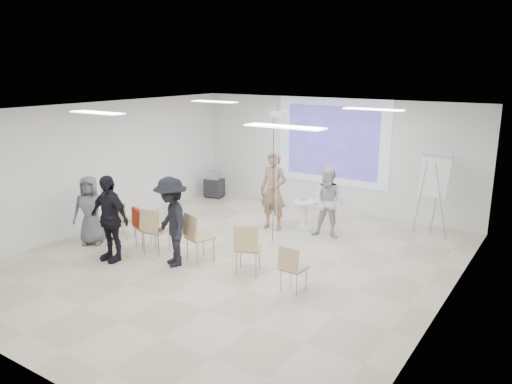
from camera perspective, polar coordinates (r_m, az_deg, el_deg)
The scene contains 30 objects.
floor at distance 10.20m, azimuth -2.50°, elevation -8.03°, with size 8.00×9.00×0.10m, color beige.
ceiling at distance 9.47m, azimuth -2.70°, elevation 9.61°, with size 8.00×9.00×0.10m, color white.
wall_back at distance 13.59m, azimuth 8.76°, elevation 4.27°, with size 8.00×0.10×3.00m, color silver.
wall_left at distance 12.48m, azimuth -17.85°, elevation 2.87°, with size 0.10×9.00×3.00m, color silver.
wall_right at distance 8.11m, azimuth 21.30°, elevation -3.31°, with size 0.10×9.00×3.00m, color silver.
projection_halo at distance 13.47m, azimuth 8.70°, elevation 5.70°, with size 3.20×0.01×2.30m, color silver.
projection_image at distance 13.46m, azimuth 8.67°, elevation 5.69°, with size 2.60×0.01×1.90m, color #4937BC.
pedestal_table at distance 11.98m, azimuth 5.54°, elevation -2.40°, with size 0.64×0.64×0.71m.
player_left at distance 11.76m, azimuth 2.00°, elevation 0.71°, with size 0.78×0.53×2.13m, color #907158.
player_right at distance 11.33m, azimuth 8.36°, elevation -0.79°, with size 0.87×0.70×1.81m, color silver.
controller_left at distance 11.80m, azimuth 3.39°, elevation 2.43°, with size 0.04×0.12×0.04m, color white.
controller_right at distance 11.55m, azimuth 8.14°, elevation 1.12°, with size 0.04×0.11×0.04m, color silver.
chair_far_left at distance 11.66m, azimuth -15.13°, elevation -2.72°, with size 0.49×0.51×0.86m.
chair_left_mid at distance 10.88m, azimuth -12.84°, elevation -3.59°, with size 0.57×0.59×0.92m.
chair_left_inner at distance 10.50m, azimuth -11.63°, elevation -4.00°, with size 0.51×0.54×0.98m.
chair_center at distance 9.94m, azimuth -6.84°, elevation -4.77°, with size 0.60×0.63×1.00m.
chair_right_inner at distance 9.32m, azimuth -1.02°, elevation -6.07°, with size 0.61×0.63×0.98m.
chair_right_far at distance 8.64m, azimuth 4.08°, elevation -8.35°, with size 0.41×0.44×0.84m.
red_jacket at distance 10.72m, azimuth -13.34°, elevation -2.92°, with size 0.42×0.10×0.40m, color #AF2915.
laptop at distance 10.60m, azimuth -11.26°, elevation -4.12°, with size 0.36×0.26×0.03m, color black.
audience_left at distance 10.28m, azimuth -16.47°, elevation -2.22°, with size 1.17×0.70×2.01m, color black.
audience_mid at distance 9.75m, azimuth -9.67°, elevation -2.72°, with size 1.30×0.71×2.00m, color black.
audience_outer at distance 11.41m, azimuth -18.44°, elevation -1.55°, with size 0.83×0.55×1.70m, color slate.
flipchart_easel at distance 11.90m, azimuth 19.74°, elevation 1.72°, with size 0.81×0.63×1.91m.
av_cart at distance 14.87m, azimuth -4.79°, elevation 0.76°, with size 0.60×0.52×0.78m.
ceiling_projector at distance 10.69m, azimuth 2.51°, elevation 8.19°, with size 0.30×0.25×3.00m.
fluor_panel_nw at distance 12.27m, azimuth -4.80°, elevation 10.25°, with size 1.20×0.30×0.02m, color white.
fluor_panel_ne at distance 10.30m, azimuth 13.25°, elevation 9.18°, with size 1.20×0.30×0.02m, color white.
fluor_panel_sw at distance 9.77m, azimuth -17.70°, elevation 8.63°, with size 1.20×0.30×0.02m, color white.
fluor_panel_se at distance 7.14m, azimuth 3.28°, elevation 7.45°, with size 1.20×0.30×0.02m, color white.
Camera 1 is at (5.56, -7.63, 3.81)m, focal length 35.00 mm.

